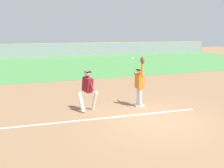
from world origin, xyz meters
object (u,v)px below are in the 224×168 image
object	(u,v)px
parked_car_red	(4,51)
parked_car_white	(49,51)
parked_car_silver	(84,50)
runner	(88,88)
first_base	(139,105)
baseball	(133,59)
fielder	(140,82)

from	to	relation	value
parked_car_red	parked_car_white	distance (m)	6.24
parked_car_silver	runner	bearing A→B (deg)	-106.26
first_base	baseball	distance (m)	2.15
runner	parked_car_white	size ratio (longest dim) A/B	0.39
fielder	runner	distance (m)	2.34
runner	parked_car_silver	size ratio (longest dim) A/B	0.38
first_base	runner	xyz separation A→B (m)	(-2.37, 0.06, 0.96)
runner	parked_car_red	distance (m)	29.08
baseball	parked_car_silver	distance (m)	28.64
baseball	parked_car_white	world-z (taller)	baseball
baseball	parked_car_silver	size ratio (longest dim) A/B	0.02
first_base	parked_car_white	xyz separation A→B (m)	(-1.26, 27.81, 0.63)
runner	parked_car_white	distance (m)	27.78
fielder	parked_car_white	xyz separation A→B (m)	(-1.22, 27.92, -0.45)
first_base	fielder	distance (m)	1.09
baseball	parked_car_silver	world-z (taller)	baseball
fielder	baseball	distance (m)	1.10
first_base	fielder	size ratio (longest dim) A/B	0.17
first_base	runner	distance (m)	2.55
runner	parked_car_silver	distance (m)	28.99
runner	parked_car_white	xyz separation A→B (m)	(1.11, 27.75, -0.32)
first_base	parked_car_white	bearing A→B (deg)	92.59
fielder	baseball	bearing A→B (deg)	-27.44
fielder	runner	world-z (taller)	fielder
first_base	baseball	xyz separation A→B (m)	(-0.33, 0.05, 2.13)
baseball	parked_car_white	bearing A→B (deg)	91.91
first_base	parked_car_silver	size ratio (longest dim) A/B	0.08
fielder	parked_car_red	bearing A→B (deg)	-76.38
baseball	parked_car_white	size ratio (longest dim) A/B	0.02
fielder	parked_car_silver	bearing A→B (deg)	-99.45
parked_car_red	first_base	bearing A→B (deg)	-75.96
first_base	baseball	size ratio (longest dim) A/B	5.14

